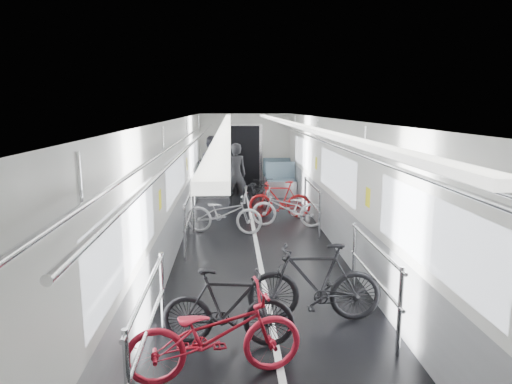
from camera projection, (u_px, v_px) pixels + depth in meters
car_shell at (253, 175)px, 10.18m from camera, size 3.02×14.01×2.41m
bike_left_near at (215, 334)px, 4.42m from camera, size 1.80×0.89×0.91m
bike_left_mid at (228, 308)px, 5.02m from camera, size 1.52×0.60×0.89m
bike_left_far at (224, 213)px, 9.55m from camera, size 1.71×0.92×0.86m
bike_right_near at (315, 282)px, 5.60m from camera, size 1.67×0.53×0.99m
bike_right_mid at (288, 208)px, 10.06m from camera, size 1.68×0.84×0.85m
bike_right_far at (280, 199)px, 10.87m from camera, size 1.51×0.55×0.89m
bike_aisle at (257, 191)px, 12.14m from camera, size 0.98×1.62×0.80m
person_standing at (235, 175)px, 12.13m from camera, size 0.69×0.53×1.69m
person_seated at (211, 166)px, 13.51m from camera, size 1.00×0.86×1.79m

